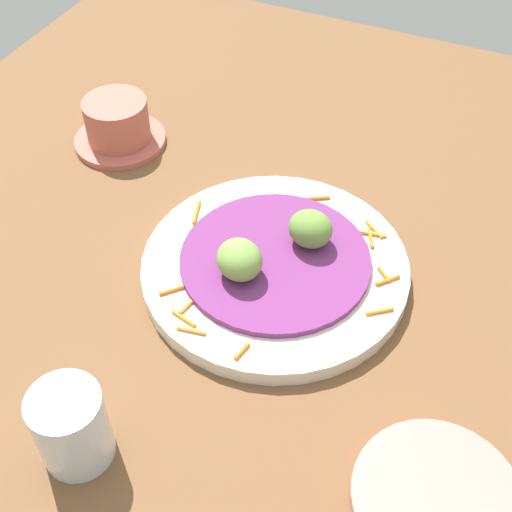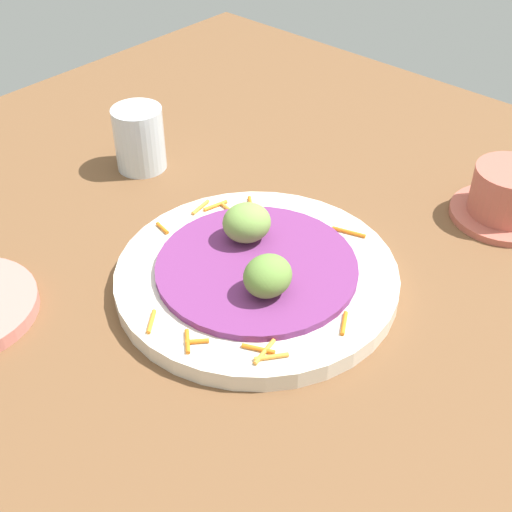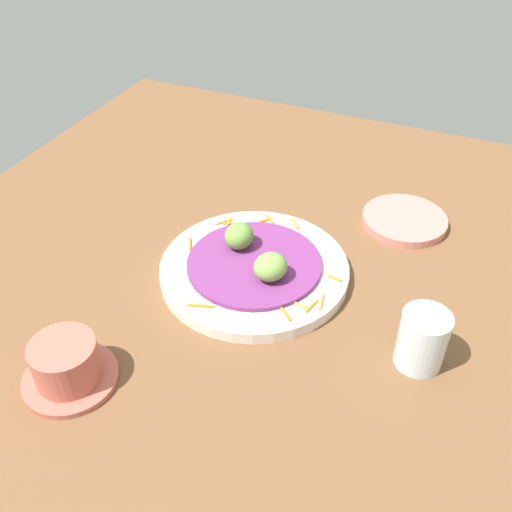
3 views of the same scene
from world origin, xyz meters
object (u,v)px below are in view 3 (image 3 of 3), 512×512
(side_plate_small, at_px, (404,220))
(terracotta_bowl, at_px, (67,366))
(guac_scoop_left, at_px, (270,267))
(water_glass, at_px, (422,340))
(main_plate, at_px, (254,270))
(guac_scoop_center, at_px, (239,236))

(side_plate_small, xyz_separation_m, terracotta_bowl, (0.30, 0.48, 0.02))
(guac_scoop_left, distance_m, water_glass, 0.22)
(terracotta_bowl, bearing_deg, side_plate_small, -122.00)
(guac_scoop_left, height_order, terracotta_bowl, guac_scoop_left)
(main_plate, bearing_deg, side_plate_small, -129.17)
(guac_scoop_center, bearing_deg, side_plate_small, -137.65)
(main_plate, bearing_deg, water_glass, 164.42)
(main_plate, distance_m, terracotta_bowl, 0.30)
(water_glass, bearing_deg, side_plate_small, -74.74)
(terracotta_bowl, distance_m, water_glass, 0.43)
(guac_scoop_center, bearing_deg, guac_scoop_left, 145.58)
(main_plate, height_order, side_plate_small, main_plate)
(guac_scoop_left, xyz_separation_m, terracotta_bowl, (0.16, 0.24, -0.02))
(main_plate, height_order, terracotta_bowl, terracotta_bowl)
(main_plate, bearing_deg, guac_scoop_center, -34.42)
(guac_scoop_center, distance_m, water_glass, 0.30)
(guac_scoop_left, relative_size, water_glass, 0.63)
(water_glass, bearing_deg, guac_scoop_left, -12.10)
(main_plate, relative_size, guac_scoop_center, 5.95)
(main_plate, distance_m, guac_scoop_center, 0.06)
(main_plate, relative_size, water_glass, 3.56)
(guac_scoop_left, height_order, water_glass, water_glass)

